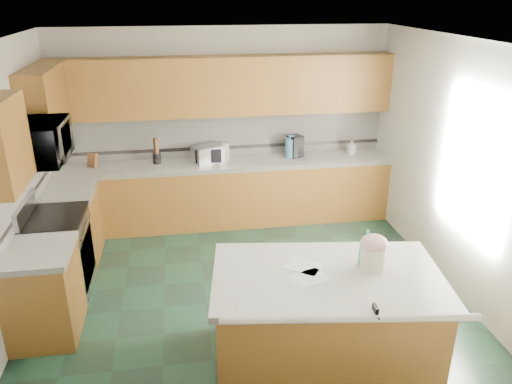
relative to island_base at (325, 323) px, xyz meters
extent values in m
plane|color=black|center=(-0.53, 1.07, -0.43)|extent=(4.60, 4.60, 0.00)
plane|color=white|center=(-0.53, 1.07, 2.27)|extent=(4.60, 4.60, 0.00)
cube|color=silver|center=(-0.53, 3.39, 0.92)|extent=(4.60, 0.04, 2.70)
cube|color=silver|center=(-0.53, -1.25, 0.92)|extent=(4.60, 0.04, 2.70)
cube|color=silver|center=(1.79, 1.07, 0.92)|extent=(0.04, 4.60, 2.70)
cube|color=#4A2F10|center=(-0.53, 3.07, 0.00)|extent=(4.60, 0.60, 0.86)
cube|color=white|center=(-0.53, 3.07, 0.46)|extent=(4.60, 0.64, 0.06)
cube|color=#4A2F10|center=(-0.53, 3.21, 1.51)|extent=(4.60, 0.33, 0.78)
cube|color=silver|center=(-0.53, 3.36, 0.81)|extent=(4.60, 0.02, 0.63)
cube|color=black|center=(-0.53, 3.36, 0.61)|extent=(4.60, 0.01, 0.05)
cube|color=#4A2F10|center=(-2.53, 2.36, 0.00)|extent=(0.60, 0.82, 0.86)
cube|color=white|center=(-2.53, 2.36, 0.46)|extent=(0.64, 0.82, 0.06)
cube|color=#4A2F10|center=(-2.53, 0.83, 0.00)|extent=(0.60, 0.72, 0.86)
cube|color=white|center=(-2.53, 0.83, 0.46)|extent=(0.64, 0.72, 0.06)
cube|color=silver|center=(-2.82, 1.62, 0.81)|extent=(0.02, 2.30, 0.63)
cube|color=black|center=(-2.82, 1.62, 0.61)|extent=(0.01, 2.30, 0.05)
cube|color=#4A2F10|center=(-2.67, 2.50, 1.51)|extent=(0.33, 1.09, 0.78)
cube|color=#B7B7BC|center=(-2.53, 1.57, 0.01)|extent=(0.60, 0.76, 0.88)
cube|color=black|center=(-2.24, 1.57, -0.03)|extent=(0.02, 0.68, 0.55)
cube|color=black|center=(-2.53, 1.57, 0.47)|extent=(0.62, 0.78, 0.04)
cylinder|color=#B7B7BC|center=(-2.21, 1.57, 0.35)|extent=(0.02, 0.66, 0.02)
cube|color=#B7B7BC|center=(-2.79, 1.57, 0.59)|extent=(0.06, 0.76, 0.18)
imported|color=#B7B7BC|center=(-2.53, 1.57, 1.30)|extent=(0.50, 0.73, 0.41)
cube|color=#4A2F10|center=(0.00, 0.00, 0.00)|extent=(1.96, 1.29, 0.86)
cube|color=white|center=(0.00, 0.00, 0.46)|extent=(2.07, 1.40, 0.06)
cylinder|color=white|center=(0.00, -0.57, 0.46)|extent=(1.92, 0.32, 0.06)
cylinder|color=#F9EACE|center=(0.39, 0.02, 0.60)|extent=(0.22, 0.22, 0.22)
ellipsoid|color=beige|center=(0.39, 0.02, 0.74)|extent=(0.23, 0.23, 0.14)
cylinder|color=tan|center=(0.39, 0.02, 0.79)|extent=(0.07, 0.03, 0.03)
sphere|color=tan|center=(0.36, 0.02, 0.79)|extent=(0.04, 0.04, 0.04)
sphere|color=tan|center=(0.43, 0.02, 0.79)|extent=(0.04, 0.04, 0.04)
imported|color=teal|center=(0.36, 0.10, 0.66)|extent=(0.17, 0.17, 0.34)
cube|color=white|center=(-0.17, -0.02, 0.49)|extent=(0.35, 0.31, 0.00)
cube|color=white|center=(-0.17, 0.17, 0.49)|extent=(0.39, 0.38, 0.00)
cube|color=black|center=(0.20, -0.55, 0.50)|extent=(0.03, 0.09, 0.08)
cylinder|color=black|center=(0.20, -0.61, 0.48)|extent=(0.01, 0.06, 0.01)
cube|color=#472814|center=(-2.33, 3.12, 0.59)|extent=(0.15, 0.17, 0.21)
cylinder|color=black|center=(-1.48, 3.15, 0.56)|extent=(0.12, 0.12, 0.14)
cylinder|color=#472814|center=(-1.48, 3.15, 0.74)|extent=(0.07, 0.07, 0.21)
cube|color=#B7B7BC|center=(-0.79, 3.12, 0.60)|extent=(0.47, 0.41, 0.23)
cube|color=black|center=(-0.79, 3.00, 0.60)|extent=(0.35, 0.01, 0.19)
cylinder|color=white|center=(-0.54, 3.17, 0.61)|extent=(0.11, 0.11, 0.24)
cylinder|color=#B7B7BC|center=(-0.54, 3.17, 0.50)|extent=(0.16, 0.16, 0.01)
cylinder|color=teal|center=(0.39, 3.13, 0.63)|extent=(0.17, 0.17, 0.28)
cylinder|color=teal|center=(0.39, 3.13, 0.79)|extent=(0.08, 0.08, 0.04)
cube|color=black|center=(0.45, 3.15, 0.64)|extent=(0.24, 0.25, 0.31)
cylinder|color=black|center=(0.45, 3.11, 0.55)|extent=(0.13, 0.13, 0.13)
imported|color=white|center=(1.28, 3.12, 0.60)|extent=(0.11, 0.11, 0.22)
cylinder|color=red|center=(1.28, 3.12, 0.72)|extent=(0.02, 0.02, 0.03)
cube|color=white|center=(1.76, 0.87, 1.07)|extent=(0.02, 1.40, 1.10)
camera|label=1|loc=(-1.17, -3.47, 2.72)|focal=35.00mm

